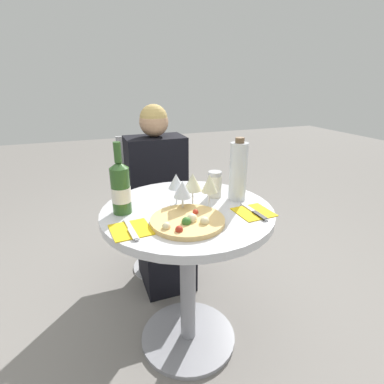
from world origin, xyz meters
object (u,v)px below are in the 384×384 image
(wine_bottle, at_px, (121,188))
(tall_carafe, at_px, (238,171))
(pizza_large, at_px, (188,221))
(chair_behind_diner, at_px, (155,207))
(dining_table, at_px, (188,248))
(seated_diner, at_px, (161,207))

(wine_bottle, distance_m, tall_carafe, 0.54)
(pizza_large, bearing_deg, chair_behind_diner, 85.02)
(dining_table, relative_size, seated_diner, 0.66)
(pizza_large, xyz_separation_m, tall_carafe, (0.31, 0.16, 0.13))
(tall_carafe, bearing_deg, seated_diner, 111.78)
(dining_table, height_order, seated_diner, seated_diner)
(seated_diner, distance_m, pizza_large, 0.80)
(dining_table, height_order, chair_behind_diner, chair_behind_diner)
(pizza_large, bearing_deg, tall_carafe, 27.79)
(seated_diner, bearing_deg, tall_carafe, 111.78)
(seated_diner, bearing_deg, pizza_large, 83.96)
(dining_table, bearing_deg, seated_diner, 87.24)
(dining_table, relative_size, pizza_large, 2.56)
(dining_table, bearing_deg, pizza_large, -109.46)
(seated_diner, xyz_separation_m, pizza_large, (-0.08, -0.75, 0.26))
(pizza_large, height_order, tall_carafe, tall_carafe)
(chair_behind_diner, xyz_separation_m, pizza_large, (-0.08, -0.91, 0.33))
(dining_table, height_order, tall_carafe, tall_carafe)
(dining_table, bearing_deg, tall_carafe, 5.11)
(wine_bottle, height_order, tall_carafe, wine_bottle)
(chair_behind_diner, distance_m, pizza_large, 0.97)
(pizza_large, height_order, wine_bottle, wine_bottle)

